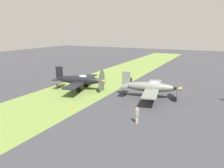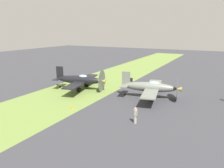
{
  "view_description": "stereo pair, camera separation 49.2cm",
  "coord_description": "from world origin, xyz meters",
  "px_view_note": "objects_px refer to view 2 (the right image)",
  "views": [
    {
      "loc": [
        30.68,
        8.45,
        9.39
      ],
      "look_at": [
        2.0,
        -5.99,
        1.45
      ],
      "focal_mm": 35.18,
      "sensor_mm": 36.0,
      "label": 1
    },
    {
      "loc": [
        30.45,
        8.89,
        9.39
      ],
      "look_at": [
        2.0,
        -5.99,
        1.45
      ],
      "focal_mm": 35.18,
      "sensor_mm": 36.0,
      "label": 2
    }
  ],
  "objects_px": {
    "airplane_lead": "(151,87)",
    "ground_crew_chief": "(135,115)",
    "fuel_drum": "(131,80)",
    "runway_marker_cone": "(72,107)",
    "airplane_wingman": "(80,80)"
  },
  "relations": [
    {
      "from": "runway_marker_cone",
      "to": "ground_crew_chief",
      "type": "bearing_deg",
      "value": 87.09
    },
    {
      "from": "airplane_lead",
      "to": "runway_marker_cone",
      "type": "distance_m",
      "value": 11.3
    },
    {
      "from": "airplane_lead",
      "to": "ground_crew_chief",
      "type": "relative_size",
      "value": 6.15
    },
    {
      "from": "airplane_lead",
      "to": "airplane_wingman",
      "type": "height_order",
      "value": "airplane_wingman"
    },
    {
      "from": "airplane_wingman",
      "to": "ground_crew_chief",
      "type": "distance_m",
      "value": 15.28
    },
    {
      "from": "ground_crew_chief",
      "to": "airplane_lead",
      "type": "bearing_deg",
      "value": -45.15
    },
    {
      "from": "airplane_lead",
      "to": "ground_crew_chief",
      "type": "distance_m",
      "value": 9.28
    },
    {
      "from": "airplane_wingman",
      "to": "ground_crew_chief",
      "type": "height_order",
      "value": "airplane_wingman"
    },
    {
      "from": "ground_crew_chief",
      "to": "runway_marker_cone",
      "type": "distance_m",
      "value": 8.46
    },
    {
      "from": "airplane_lead",
      "to": "fuel_drum",
      "type": "distance_m",
      "value": 9.31
    },
    {
      "from": "ground_crew_chief",
      "to": "fuel_drum",
      "type": "distance_m",
      "value": 17.81
    },
    {
      "from": "fuel_drum",
      "to": "runway_marker_cone",
      "type": "bearing_deg",
      "value": -4.11
    },
    {
      "from": "airplane_lead",
      "to": "fuel_drum",
      "type": "xyz_separation_m",
      "value": [
        -7.09,
        -5.92,
        -1.13
      ]
    },
    {
      "from": "ground_crew_chief",
      "to": "runway_marker_cone",
      "type": "xyz_separation_m",
      "value": [
        -0.43,
        -8.42,
        -0.69
      ]
    },
    {
      "from": "airplane_wingman",
      "to": "ground_crew_chief",
      "type": "xyz_separation_m",
      "value": [
        8.32,
        12.79,
        -0.67
      ]
    }
  ]
}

